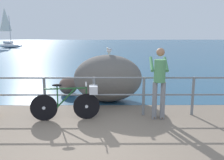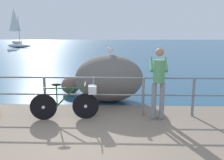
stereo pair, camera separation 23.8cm
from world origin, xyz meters
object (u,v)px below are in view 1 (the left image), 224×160
object	(u,v)px
person_at_railing	(159,80)
sailboat	(10,43)
seagull	(109,50)
bicycle	(71,102)
breakwater_boulder_left	(68,85)
breakwater_boulder_main	(108,78)

from	to	relation	value
person_at_railing	sailboat	xyz separation A→B (m)	(-17.07, 31.46, -0.28)
person_at_railing	seagull	xyz separation A→B (m)	(-1.24, 1.72, 0.62)
bicycle	person_at_railing	distance (m)	2.23
person_at_railing	seagull	world-z (taller)	person_at_railing
sailboat	breakwater_boulder_left	bearing A→B (deg)	-47.18
breakwater_boulder_left	person_at_railing	bearing A→B (deg)	-43.03
bicycle	seagull	xyz separation A→B (m)	(0.93, 1.78, 1.15)
person_at_railing	breakwater_boulder_main	xyz separation A→B (m)	(-1.28, 1.63, -0.26)
seagull	sailboat	bearing A→B (deg)	-126.78
breakwater_boulder_main	bicycle	bearing A→B (deg)	-117.70
bicycle	breakwater_boulder_main	world-z (taller)	breakwater_boulder_main
breakwater_boulder_main	breakwater_boulder_left	size ratio (longest dim) A/B	2.59
person_at_railing	breakwater_boulder_left	bearing A→B (deg)	50.93
person_at_railing	sailboat	world-z (taller)	sailboat
breakwater_boulder_main	sailboat	xyz separation A→B (m)	(-15.79, 29.83, -0.03)
bicycle	person_at_railing	size ratio (longest dim) A/B	0.95
bicycle	sailboat	size ratio (longest dim) A/B	0.27
breakwater_boulder_main	sailboat	distance (m)	33.75
person_at_railing	seagull	size ratio (longest dim) A/B	5.33
person_at_railing	breakwater_boulder_left	size ratio (longest dim) A/B	2.15
person_at_railing	breakwater_boulder_main	bearing A→B (deg)	42.15
bicycle	seagull	distance (m)	2.31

